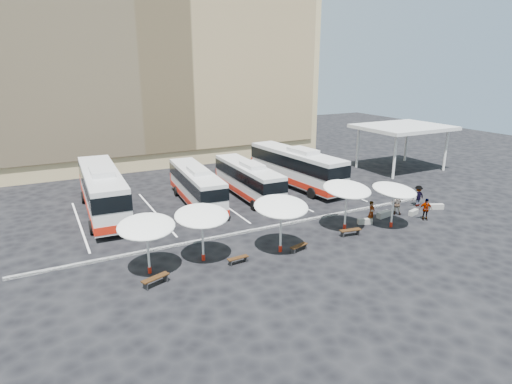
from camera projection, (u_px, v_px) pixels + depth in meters
name	position (u px, v px, depth m)	size (l,w,h in m)	color
ground	(263.00, 232.00, 32.05)	(120.00, 120.00, 0.00)	black
sandstone_building	(146.00, 59.00, 55.43)	(42.00, 18.25, 29.60)	tan
service_canopy	(403.00, 128.00, 49.75)	(10.00, 8.00, 5.20)	silver
curb_divider	(260.00, 229.00, 32.45)	(34.00, 0.25, 0.15)	black
bay_lines	(221.00, 202.00, 38.83)	(24.15, 12.00, 0.01)	white
bus_0	(102.00, 190.00, 35.36)	(3.45, 13.19, 4.15)	silver
bus_1	(196.00, 185.00, 37.93)	(3.17, 11.14, 3.49)	silver
bus_2	(248.00, 179.00, 39.87)	(2.80, 11.03, 3.48)	silver
bus_3	(296.00, 166.00, 43.48)	(3.84, 13.02, 4.07)	silver
sunshade_0	(146.00, 227.00, 24.94)	(3.90, 3.94, 3.54)	silver
sunshade_1	(202.00, 216.00, 26.61)	(3.76, 3.80, 3.57)	silver
sunshade_2	(281.00, 207.00, 27.83)	(4.15, 4.19, 3.75)	silver
sunshade_3	(347.00, 189.00, 31.65)	(3.78, 3.82, 3.74)	silver
sunshade_4	(394.00, 190.00, 32.21)	(4.35, 4.37, 3.48)	silver
wood_bench_0	(155.00, 279.00, 24.27)	(1.73, 0.99, 0.51)	black
wood_bench_1	(238.00, 259.00, 26.93)	(1.41, 0.46, 0.43)	black
wood_bench_2	(299.00, 247.00, 28.70)	(1.46, 0.72, 0.43)	black
wood_bench_3	(350.00, 231.00, 31.24)	(1.67, 0.70, 0.50)	black
conc_bench_0	(365.00, 221.00, 33.62)	(1.14, 0.38, 0.43)	gray
conc_bench_1	(384.00, 214.00, 35.07)	(1.34, 0.45, 0.50)	gray
conc_bench_2	(413.00, 212.00, 35.67)	(1.09, 0.36, 0.41)	gray
conc_bench_3	(436.00, 207.00, 37.04)	(1.21, 0.40, 0.46)	gray
passenger_0	(371.00, 212.00, 33.64)	(0.66, 0.43, 1.80)	black
passenger_1	(397.00, 204.00, 35.60)	(0.91, 0.71, 1.86)	black
passenger_2	(426.00, 209.00, 34.31)	(1.05, 0.44, 1.80)	black
passenger_3	(418.00, 196.00, 37.60)	(1.22, 0.70, 1.89)	black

